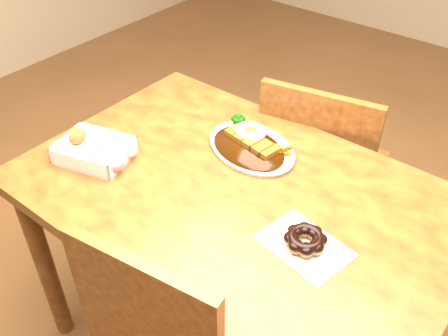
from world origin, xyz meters
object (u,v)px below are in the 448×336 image
Objects in this scene: katsu_curry_plate at (251,144)px; pon_de_ring at (305,240)px; table at (236,216)px; chair_far at (320,170)px; donut_box at (94,150)px.

pon_de_ring is at bearing -35.67° from katsu_curry_plate.
katsu_curry_plate reaches higher than table.
chair_far is 3.72× the size of pon_de_ring.
pon_de_ring reaches higher than table.
katsu_curry_plate is at bearing 114.63° from table.
table is 0.23m from katsu_curry_plate.
table is at bearing 166.31° from pon_de_ring.
katsu_curry_plate is 0.41m from pon_de_ring.
table is 5.13× the size of pon_de_ring.
donut_box reaches higher than pon_de_ring.
katsu_curry_plate reaches higher than pon_de_ring.
donut_box is 0.67m from pon_de_ring.
table is at bearing 79.47° from chair_far.
katsu_curry_plate is 1.36× the size of donut_box.
chair_far reaches higher than donut_box.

